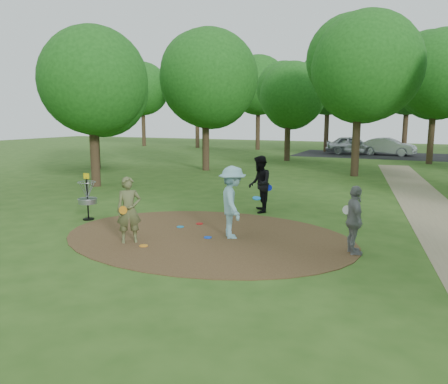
% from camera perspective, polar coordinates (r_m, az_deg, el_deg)
% --- Properties ---
extents(ground, '(100.00, 100.00, 0.00)m').
position_cam_1_polar(ground, '(12.39, -2.28, -5.88)').
color(ground, '#2D5119').
rests_on(ground, ground).
extents(dirt_clearing, '(8.40, 8.40, 0.02)m').
position_cam_1_polar(dirt_clearing, '(12.39, -2.28, -5.84)').
color(dirt_clearing, '#47301C').
rests_on(dirt_clearing, ground).
extents(parking_lot, '(14.00, 8.00, 0.01)m').
position_cam_1_polar(parking_lot, '(40.95, 19.47, 4.56)').
color(parking_lot, black).
rests_on(parking_lot, ground).
extents(player_observer_with_disc, '(0.78, 0.74, 1.79)m').
position_cam_1_polar(player_observer_with_disc, '(11.89, -12.31, -2.33)').
color(player_observer_with_disc, brown).
rests_on(player_observer_with_disc, ground).
extents(player_throwing_with_disc, '(1.52, 1.51, 2.02)m').
position_cam_1_polar(player_throwing_with_disc, '(12.06, 1.09, -1.37)').
color(player_throwing_with_disc, '#91C9D8').
rests_on(player_throwing_with_disc, ground).
extents(player_walking_with_disc, '(1.06, 1.18, 2.01)m').
position_cam_1_polar(player_walking_with_disc, '(15.40, 4.66, 1.02)').
color(player_walking_with_disc, black).
rests_on(player_walking_with_disc, ground).
extents(player_waiting_with_disc, '(0.79, 1.09, 1.71)m').
position_cam_1_polar(player_waiting_with_disc, '(11.13, 16.67, -3.56)').
color(player_waiting_with_disc, gray).
rests_on(player_waiting_with_disc, ground).
extents(disc_ground_cyan, '(0.22, 0.22, 0.02)m').
position_cam_1_polar(disc_ground_cyan, '(13.44, -5.74, -4.54)').
color(disc_ground_cyan, '#167BB6').
rests_on(disc_ground_cyan, dirt_clearing).
extents(disc_ground_blue, '(0.22, 0.22, 0.02)m').
position_cam_1_polar(disc_ground_blue, '(12.24, -2.13, -5.94)').
color(disc_ground_blue, blue).
rests_on(disc_ground_blue, dirt_clearing).
extents(disc_ground_red, '(0.22, 0.22, 0.02)m').
position_cam_1_polar(disc_ground_red, '(13.79, -3.22, -4.14)').
color(disc_ground_red, '#B51215').
rests_on(disc_ground_red, dirt_clearing).
extents(car_left, '(5.09, 2.75, 1.65)m').
position_cam_1_polar(car_left, '(41.49, 16.50, 5.91)').
color(car_left, '#B6B9BF').
rests_on(car_left, ground).
extents(car_right, '(4.86, 2.39, 1.53)m').
position_cam_1_polar(car_right, '(41.07, 20.61, 5.57)').
color(car_right, '#A8ACB0').
rests_on(car_right, ground).
extents(disc_ground_orange, '(0.22, 0.22, 0.02)m').
position_cam_1_polar(disc_ground_orange, '(11.65, -10.45, -6.92)').
color(disc_ground_orange, orange).
rests_on(disc_ground_orange, dirt_clearing).
extents(disc_golf_basket, '(0.63, 0.63, 1.54)m').
position_cam_1_polar(disc_golf_basket, '(14.94, -17.43, -0.19)').
color(disc_golf_basket, black).
rests_on(disc_golf_basket, ground).
extents(tree_ring, '(37.22, 45.51, 9.13)m').
position_cam_1_polar(tree_ring, '(20.18, 11.96, 14.97)').
color(tree_ring, '#332316').
rests_on(tree_ring, ground).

